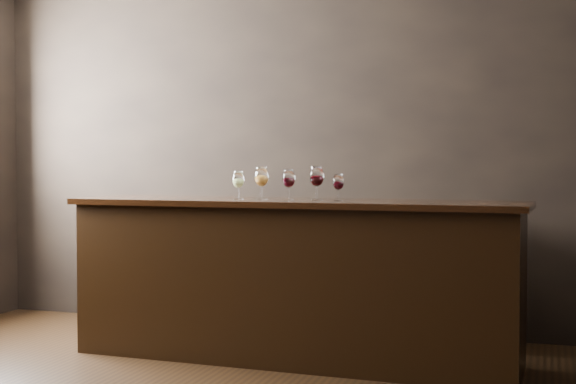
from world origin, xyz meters
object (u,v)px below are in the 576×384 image
(glass_amber, at_px, (262,177))
(glass_white, at_px, (238,180))
(bar_counter, at_px, (293,283))
(glass_red_a, at_px, (289,179))
(glass_red_c, at_px, (338,183))
(back_bar_shelf, at_px, (270,271))
(glass_red_b, at_px, (317,177))

(glass_amber, bearing_deg, glass_white, 174.29)
(bar_counter, relative_size, glass_red_a, 14.49)
(glass_red_c, bearing_deg, glass_white, 177.92)
(back_bar_shelf, distance_m, glass_red_c, 1.28)
(back_bar_shelf, height_order, glass_amber, glass_amber)
(glass_amber, distance_m, glass_red_c, 0.51)
(glass_red_c, bearing_deg, glass_red_a, 178.50)
(bar_counter, height_order, back_bar_shelf, bar_counter)
(glass_red_a, distance_m, glass_red_c, 0.33)
(glass_amber, xyz_separation_m, glass_red_a, (0.18, 0.00, -0.01))
(back_bar_shelf, xyz_separation_m, glass_red_b, (0.57, -0.74, 0.71))
(glass_red_a, bearing_deg, glass_red_b, 15.39)
(glass_white, bearing_deg, glass_red_b, 3.42)
(glass_white, height_order, glass_amber, glass_amber)
(glass_white, height_order, glass_red_b, glass_red_b)
(back_bar_shelf, bearing_deg, glass_white, -86.36)
(glass_amber, relative_size, glass_red_c, 1.26)
(glass_red_c, bearing_deg, back_bar_shelf, 132.70)
(glass_red_a, bearing_deg, glass_amber, -179.81)
(glass_red_a, bearing_deg, bar_counter, 35.37)
(bar_counter, xyz_separation_m, back_bar_shelf, (-0.43, 0.77, -0.03))
(back_bar_shelf, relative_size, glass_amber, 12.19)
(glass_red_a, xyz_separation_m, glass_red_c, (0.33, -0.01, -0.02))
(glass_red_b, distance_m, glass_red_c, 0.17)
(glass_amber, bearing_deg, glass_red_c, -0.89)
(back_bar_shelf, relative_size, glass_white, 14.11)
(bar_counter, distance_m, glass_white, 0.76)
(glass_white, xyz_separation_m, glass_red_a, (0.35, -0.02, 0.01))
(back_bar_shelf, relative_size, glass_red_a, 13.15)
(glass_red_b, relative_size, glass_red_c, 1.29)
(glass_amber, bearing_deg, glass_red_b, 7.68)
(back_bar_shelf, bearing_deg, bar_counter, -60.95)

